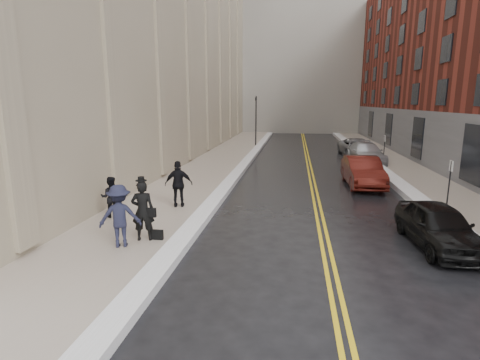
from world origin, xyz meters
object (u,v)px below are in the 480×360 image
(pedestrian_a, at_px, (111,197))
(car_black, at_px, (438,226))
(pedestrian_main, at_px, (143,211))
(pedestrian_b, at_px, (120,216))
(car_silver_far, at_px, (357,147))
(car_silver_near, at_px, (366,153))
(car_maroon, at_px, (363,171))
(pedestrian_c, at_px, (179,184))

(pedestrian_a, bearing_deg, car_black, 154.92)
(pedestrian_main, relative_size, pedestrian_b, 1.01)
(car_silver_far, bearing_deg, pedestrian_a, -127.53)
(car_black, bearing_deg, car_silver_near, 83.22)
(car_maroon, relative_size, pedestrian_main, 2.48)
(car_silver_near, bearing_deg, car_maroon, -105.10)
(car_maroon, relative_size, car_silver_near, 0.92)
(pedestrian_main, bearing_deg, pedestrian_a, -58.36)
(car_maroon, relative_size, pedestrian_c, 2.47)
(car_maroon, xyz_separation_m, pedestrian_a, (-10.89, -7.93, 0.14))
(pedestrian_b, relative_size, pedestrian_c, 0.99)
(car_maroon, distance_m, car_silver_near, 8.37)
(car_silver_far, relative_size, pedestrian_main, 2.66)
(pedestrian_main, distance_m, pedestrian_c, 4.05)
(car_silver_far, height_order, pedestrian_c, pedestrian_c)
(pedestrian_c, bearing_deg, pedestrian_main, 76.95)
(pedestrian_c, bearing_deg, car_silver_near, -139.64)
(pedestrian_main, bearing_deg, car_silver_near, -132.74)
(car_silver_near, relative_size, pedestrian_c, 2.68)
(car_maroon, bearing_deg, pedestrian_a, -145.48)
(car_silver_far, relative_size, pedestrian_c, 2.64)
(car_maroon, height_order, pedestrian_b, pedestrian_b)
(car_black, distance_m, car_silver_near, 17.24)
(pedestrian_main, bearing_deg, car_maroon, -143.97)
(car_black, height_order, pedestrian_a, pedestrian_a)
(pedestrian_a, relative_size, pedestrian_b, 0.82)
(car_black, bearing_deg, pedestrian_c, 158.87)
(car_silver_far, bearing_deg, car_silver_near, -95.98)
(car_black, distance_m, car_silver_far, 21.43)
(car_maroon, xyz_separation_m, pedestrian_b, (-9.14, -10.78, 0.32))
(pedestrian_main, distance_m, pedestrian_a, 3.18)
(car_silver_far, relative_size, pedestrian_b, 2.68)
(car_silver_far, xyz_separation_m, pedestrian_main, (-10.24, -22.58, 0.41))
(car_black, relative_size, car_silver_far, 0.79)
(car_maroon, relative_size, pedestrian_b, 2.50)
(car_black, relative_size, car_maroon, 0.84)
(car_maroon, xyz_separation_m, pedestrian_main, (-8.64, -10.17, 0.33))
(car_maroon, bearing_deg, pedestrian_main, -131.91)
(car_maroon, relative_size, pedestrian_a, 3.06)
(car_black, bearing_deg, pedestrian_main, -177.35)
(car_black, relative_size, pedestrian_b, 2.11)
(car_maroon, xyz_separation_m, pedestrian_c, (-8.70, -6.12, 0.34))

